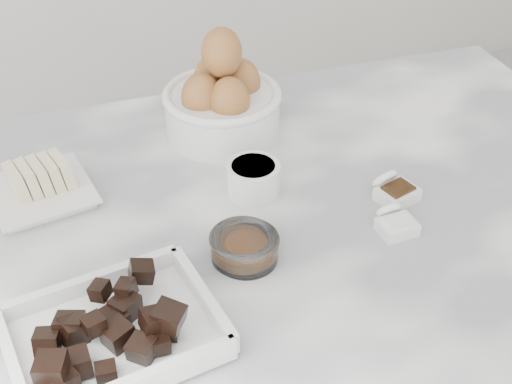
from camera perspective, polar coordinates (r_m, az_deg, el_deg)
marble_slab at (r=0.96m, az=-0.58°, el=-4.12°), size 1.20×0.80×0.04m
chocolate_dish at (r=0.80m, az=-11.37°, el=-10.66°), size 0.25×0.21×0.06m
butter_plate at (r=1.04m, az=-17.09°, el=0.52°), size 0.16×0.16×0.06m
sugar_ramekin at (r=1.00m, az=-0.23°, el=1.19°), size 0.08×0.08×0.05m
egg_bowl at (r=1.12m, az=-2.73°, el=7.31°), size 0.19×0.19×0.18m
honey_bowl at (r=0.89m, az=-1.11°, el=-4.34°), size 0.08×0.08×0.04m
zest_bowl at (r=0.89m, az=-0.78°, el=-4.43°), size 0.08×0.08×0.04m
vanilla_spoon at (r=1.01m, az=11.00°, el=0.15°), size 0.06×0.08×0.04m
salt_spoon at (r=0.96m, az=11.07°, el=-2.39°), size 0.05×0.06×0.04m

